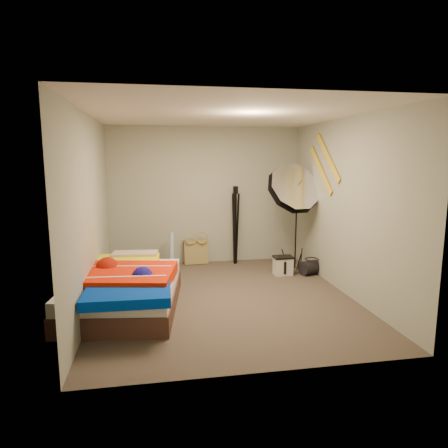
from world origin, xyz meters
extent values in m
plane|color=#4F453A|center=(0.00, 0.00, 0.00)|extent=(4.00, 4.00, 0.00)
plane|color=silver|center=(0.00, 0.00, 2.50)|extent=(4.00, 4.00, 0.00)
plane|color=gray|center=(0.00, 2.00, 1.25)|extent=(3.50, 0.00, 3.50)
plane|color=gray|center=(0.00, -2.00, 1.25)|extent=(3.50, 0.00, 3.50)
plane|color=gray|center=(-1.75, 0.00, 1.25)|extent=(0.00, 4.00, 4.00)
plane|color=gray|center=(1.75, 0.00, 1.25)|extent=(0.00, 4.00, 4.00)
cube|color=#A19156|center=(-0.20, 1.90, 0.22)|extent=(0.45, 0.22, 0.45)
cylinder|color=#5580C7|center=(-0.66, 1.61, 0.33)|extent=(0.11, 0.20, 0.66)
cube|color=beige|center=(1.16, 0.93, 0.15)|extent=(0.30, 0.21, 0.29)
cylinder|color=black|center=(1.65, 0.89, 0.12)|extent=(0.45, 0.35, 0.24)
cube|color=gold|center=(1.73, 0.60, 1.95)|extent=(0.02, 0.91, 0.78)
cube|color=gold|center=(1.73, 0.85, 1.75)|extent=(0.02, 0.91, 0.78)
cube|color=#4E2F27|center=(-1.34, -0.15, 0.12)|extent=(1.56, 2.05, 0.25)
cube|color=white|center=(-1.34, -0.15, 0.33)|extent=(1.52, 2.00, 0.17)
cube|color=yellow|center=(-1.43, 0.29, 0.45)|extent=(1.09, 0.97, 0.13)
cube|color=red|center=(-1.31, -0.30, 0.47)|extent=(1.35, 1.20, 0.15)
cube|color=#0439C4|center=(-1.25, -0.88, 0.44)|extent=(0.97, 0.78, 0.11)
cube|color=#C488A0|center=(-1.23, 0.65, 0.49)|extent=(0.69, 0.37, 0.13)
cylinder|color=black|center=(1.50, 1.29, 0.75)|extent=(0.02, 0.02, 1.50)
cube|color=black|center=(1.50, 1.29, 1.45)|extent=(0.06, 0.06, 0.09)
cone|color=silver|center=(1.36, 1.15, 1.40)|extent=(1.10, 0.76, 1.10)
cylinder|color=black|center=(0.52, 1.78, 0.65)|extent=(0.05, 0.05, 1.30)
cube|color=black|center=(0.52, 1.78, 1.37)|extent=(0.08, 0.08, 0.13)
camera|label=1|loc=(-0.93, -5.26, 1.95)|focal=32.00mm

